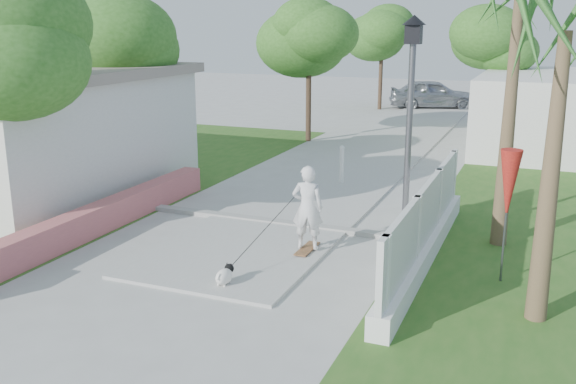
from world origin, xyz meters
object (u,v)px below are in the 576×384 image
at_px(skateboarder, 279,222).
at_px(dog, 225,275).
at_px(street_lamp, 409,126).
at_px(patio_umbrella, 509,186).
at_px(parked_car, 433,94).
at_px(bollard, 342,164).

xyz_separation_m(skateboarder, dog, (-0.39, -1.43, -0.57)).
relative_size(street_lamp, patio_umbrella, 1.93).
bearing_deg(dog, patio_umbrella, 25.12).
height_order(street_lamp, patio_umbrella, street_lamp).
xyz_separation_m(patio_umbrella, parked_car, (-5.13, 22.85, -0.93)).
xyz_separation_m(bollard, dog, (0.33, -7.49, -0.38)).
bearing_deg(bollard, skateboarder, -83.28).
relative_size(bollard, dog, 1.99).
height_order(bollard, dog, bollard).
height_order(street_lamp, bollard, street_lamp).
bearing_deg(parked_car, bollard, 162.92).
height_order(bollard, parked_car, parked_car).
distance_m(bollard, patio_umbrella, 7.25).
distance_m(bollard, dog, 7.51).
bearing_deg(skateboarder, parked_car, -99.84).
distance_m(skateboarder, dog, 1.58).
bearing_deg(bollard, parked_car, 91.76).
bearing_deg(dog, street_lamp, 51.71).
bearing_deg(skateboarder, dog, 61.91).
xyz_separation_m(bollard, skateboarder, (0.71, -6.06, 0.19)).
height_order(skateboarder, parked_car, skateboarder).
xyz_separation_m(street_lamp, bollard, (-2.70, 4.50, -1.84)).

